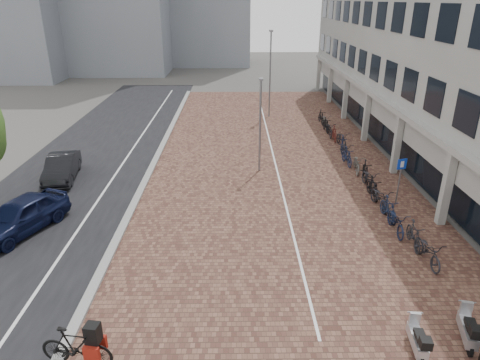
% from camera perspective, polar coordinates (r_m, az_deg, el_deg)
% --- Properties ---
extents(ground, '(140.00, 140.00, 0.00)m').
position_cam_1_polar(ground, '(15.53, 0.29, -13.19)').
color(ground, '#474442').
rests_on(ground, ground).
extents(plaza_brick, '(14.50, 42.00, 0.04)m').
position_cam_1_polar(plaza_brick, '(26.28, 4.20, 2.55)').
color(plaza_brick, brown).
rests_on(plaza_brick, ground).
extents(street_asphalt, '(8.00, 50.00, 0.03)m').
position_cam_1_polar(street_asphalt, '(27.61, -19.21, 2.30)').
color(street_asphalt, black).
rests_on(street_asphalt, ground).
extents(curb, '(0.35, 42.00, 0.14)m').
position_cam_1_polar(curb, '(26.61, -11.23, 2.56)').
color(curb, gray).
rests_on(curb, ground).
extents(lane_line, '(0.12, 44.00, 0.00)m').
position_cam_1_polar(lane_line, '(27.04, -15.19, 2.41)').
color(lane_line, white).
rests_on(lane_line, street_asphalt).
extents(parking_line, '(0.10, 30.00, 0.00)m').
position_cam_1_polar(parking_line, '(26.29, 4.64, 2.60)').
color(parking_line, white).
rests_on(parking_line, plaza_brick).
extents(office_building, '(8.40, 40.00, 15.00)m').
position_cam_1_polar(office_building, '(31.44, 25.68, 19.61)').
color(office_building, '#A3A39E').
rests_on(office_building, ground).
extents(car_navy, '(3.37, 4.76, 1.51)m').
position_cam_1_polar(car_navy, '(20.29, -27.25, -4.26)').
color(car_navy, black).
rests_on(car_navy, ground).
extents(car_dark, '(2.06, 4.24, 1.34)m').
position_cam_1_polar(car_dark, '(25.34, -22.67, 1.56)').
color(car_dark, black).
rests_on(car_dark, ground).
extents(hero_bike, '(2.09, 0.88, 1.43)m').
position_cam_1_polar(hero_bike, '(12.98, -21.01, -20.00)').
color(hero_bike, black).
rests_on(hero_bike, ground).
extents(scooter_front, '(0.85, 1.59, 1.04)m').
position_cam_1_polar(scooter_front, '(14.46, 28.15, -16.96)').
color(scooter_front, '#B1B0B6').
rests_on(scooter_front, ground).
extents(scooter_back, '(0.61, 1.45, 0.97)m').
position_cam_1_polar(scooter_back, '(13.60, 22.61, -18.86)').
color(scooter_back, '#B9BABF').
rests_on(scooter_back, ground).
extents(parking_sign, '(0.48, 0.20, 2.38)m').
position_cam_1_polar(parking_sign, '(21.34, 20.58, 0.66)').
color(parking_sign, slate).
rests_on(parking_sign, ground).
extents(lamp_near, '(0.12, 0.12, 5.24)m').
position_cam_1_polar(lamp_near, '(23.87, 2.69, 7.07)').
color(lamp_near, slate).
rests_on(lamp_near, ground).
extents(lamp_far, '(0.12, 0.12, 6.86)m').
position_cam_1_polar(lamp_far, '(35.80, 4.02, 13.74)').
color(lamp_far, gray).
rests_on(lamp_far, ground).
extents(bike_row, '(1.23, 21.43, 1.05)m').
position_cam_1_polar(bike_row, '(25.69, 14.99, 2.53)').
color(bike_row, black).
rests_on(bike_row, ground).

